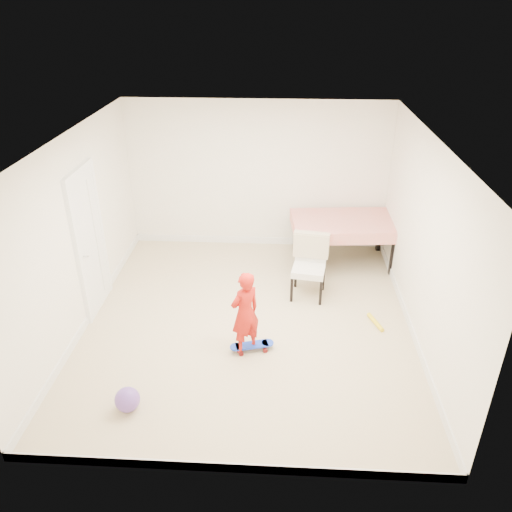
# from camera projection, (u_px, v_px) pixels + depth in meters

# --- Properties ---
(ground) EXTENTS (5.00, 5.00, 0.00)m
(ground) POSITION_uv_depth(u_px,v_px,m) (248.00, 322.00, 7.04)
(ground) COLOR #C4B188
(ground) RESTS_ON ground
(ceiling) EXTENTS (4.50, 5.00, 0.04)m
(ceiling) POSITION_uv_depth(u_px,v_px,m) (247.00, 141.00, 5.83)
(ceiling) COLOR silver
(ceiling) RESTS_ON wall_back
(wall_back) EXTENTS (4.50, 0.04, 2.60)m
(wall_back) POSITION_uv_depth(u_px,v_px,m) (258.00, 176.00, 8.61)
(wall_back) COLOR white
(wall_back) RESTS_ON ground
(wall_front) EXTENTS (4.50, 0.04, 2.60)m
(wall_front) POSITION_uv_depth(u_px,v_px,m) (227.00, 367.00, 4.24)
(wall_front) COLOR white
(wall_front) RESTS_ON ground
(wall_left) EXTENTS (0.04, 5.00, 2.60)m
(wall_left) POSITION_uv_depth(u_px,v_px,m) (78.00, 235.00, 6.54)
(wall_left) COLOR white
(wall_left) RESTS_ON ground
(wall_right) EXTENTS (0.04, 5.00, 2.60)m
(wall_right) POSITION_uv_depth(u_px,v_px,m) (423.00, 243.00, 6.32)
(wall_right) COLOR white
(wall_right) RESTS_ON ground
(door) EXTENTS (0.11, 0.94, 2.11)m
(door) POSITION_uv_depth(u_px,v_px,m) (90.00, 243.00, 6.93)
(door) COLOR white
(door) RESTS_ON ground
(baseboard_back) EXTENTS (4.50, 0.02, 0.12)m
(baseboard_back) POSITION_uv_depth(u_px,v_px,m) (258.00, 240.00, 9.20)
(baseboard_back) COLOR white
(baseboard_back) RESTS_ON ground
(baseboard_front) EXTENTS (4.50, 0.02, 0.12)m
(baseboard_front) POSITION_uv_depth(u_px,v_px,m) (230.00, 467.00, 4.81)
(baseboard_front) COLOR white
(baseboard_front) RESTS_ON ground
(baseboard_left) EXTENTS (0.02, 5.00, 0.12)m
(baseboard_left) POSITION_uv_depth(u_px,v_px,m) (92.00, 313.00, 7.12)
(baseboard_left) COLOR white
(baseboard_left) RESTS_ON ground
(baseboard_right) EXTENTS (0.02, 5.00, 0.12)m
(baseboard_right) POSITION_uv_depth(u_px,v_px,m) (409.00, 324.00, 6.90)
(baseboard_right) COLOR white
(baseboard_right) RESTS_ON ground
(dining_table) EXTENTS (1.78, 1.21, 0.80)m
(dining_table) POSITION_uv_depth(u_px,v_px,m) (342.00, 241.00, 8.40)
(dining_table) COLOR #B12209
(dining_table) RESTS_ON ground
(dining_chair) EXTENTS (0.62, 0.69, 0.97)m
(dining_chair) POSITION_uv_depth(u_px,v_px,m) (309.00, 268.00, 7.42)
(dining_chair) COLOR white
(dining_chair) RESTS_ON ground
(skateboard) EXTENTS (0.61, 0.35, 0.09)m
(skateboard) POSITION_uv_depth(u_px,v_px,m) (252.00, 347.00, 6.47)
(skateboard) COLOR blue
(skateboard) RESTS_ON ground
(child) EXTENTS (0.49, 0.47, 1.13)m
(child) POSITION_uv_depth(u_px,v_px,m) (245.00, 315.00, 6.20)
(child) COLOR red
(child) RESTS_ON ground
(balloon) EXTENTS (0.28, 0.28, 0.28)m
(balloon) POSITION_uv_depth(u_px,v_px,m) (127.00, 400.00, 5.50)
(balloon) COLOR #6A45A7
(balloon) RESTS_ON ground
(foam_toy) EXTENTS (0.19, 0.40, 0.06)m
(foam_toy) POSITION_uv_depth(u_px,v_px,m) (375.00, 322.00, 6.98)
(foam_toy) COLOR yellow
(foam_toy) RESTS_ON ground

